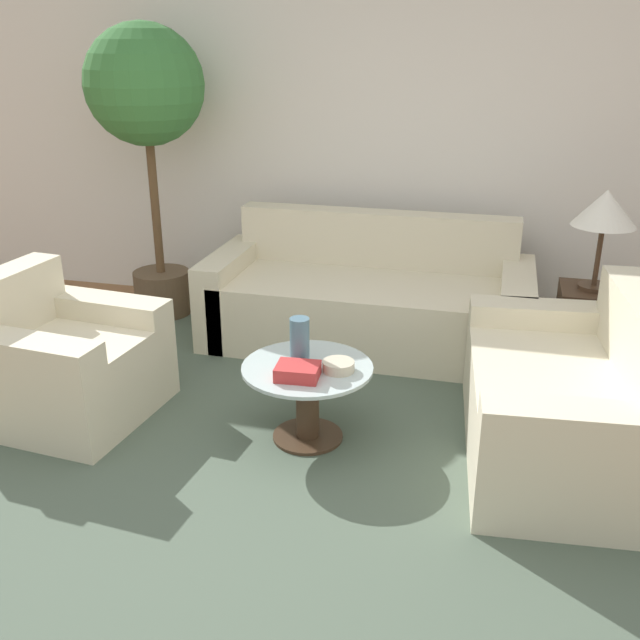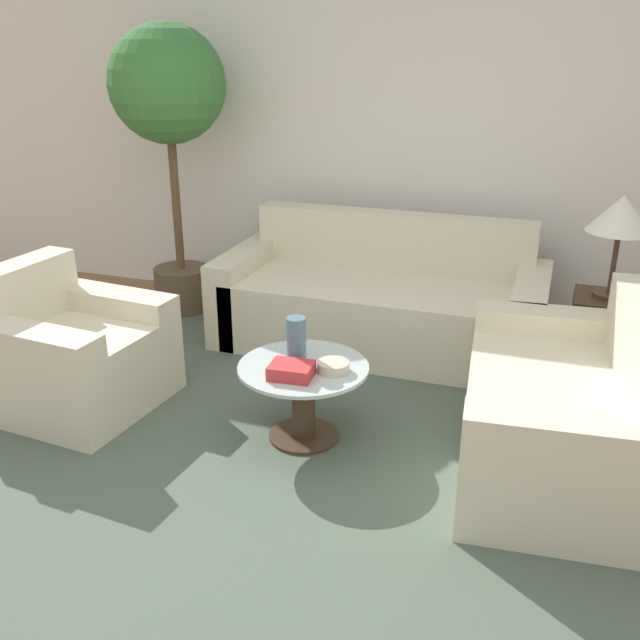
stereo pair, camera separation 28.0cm
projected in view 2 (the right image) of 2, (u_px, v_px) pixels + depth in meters
The scene contains 13 objects.
ground_plane at pixel (224, 523), 2.99m from camera, with size 14.00×14.00×0.00m, color #8E603D.
wall_back at pixel (391, 130), 4.89m from camera, with size 10.00×0.06×2.60m.
rug at pixel (304, 437), 3.63m from camera, with size 3.57×3.49×0.01m.
sofa_main at pixel (381, 303), 4.67m from camera, with size 2.07×0.88×0.81m.
armchair at pixel (70, 356), 3.89m from camera, with size 0.88×0.89×0.78m.
loveseat at pixel (574, 416), 3.28m from camera, with size 0.95×1.44×0.80m.
coffee_table at pixel (304, 391), 3.53m from camera, with size 0.65×0.65×0.40m.
side_table at pixel (602, 340), 4.12m from camera, with size 0.36×0.36×0.53m.
table_lamp at pixel (621, 217), 3.85m from camera, with size 0.36×0.36×0.58m.
potted_plant at pixel (169, 106), 4.81m from camera, with size 0.79×0.79×2.00m.
vase at pixel (296, 341), 3.47m from camera, with size 0.10×0.10×0.24m.
bowl at pixel (333, 367), 3.41m from camera, with size 0.16×0.16×0.05m.
book_stack at pixel (291, 371), 3.35m from camera, with size 0.21×0.17×0.07m.
Camera 2 is at (1.19, -2.19, 1.90)m, focal length 40.00 mm.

